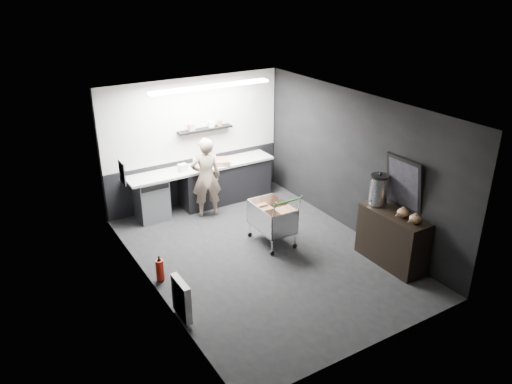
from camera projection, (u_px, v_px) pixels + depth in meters
floor at (263, 255)px, 8.88m from camera, size 5.50×5.50×0.00m
ceiling at (264, 106)px, 7.79m from camera, size 5.50×5.50×0.00m
wall_back at (194, 142)px, 10.48m from camera, size 5.50×0.00×5.50m
wall_front at (381, 260)px, 6.19m from camera, size 5.50×0.00×5.50m
wall_left at (149, 213)px, 7.38m from camera, size 0.00×5.50×5.50m
wall_right at (354, 164)px, 9.28m from camera, size 0.00×5.50×5.50m
kitchen_wall_panel at (193, 119)px, 10.26m from camera, size 3.95×0.02×1.70m
dado_panel at (197, 179)px, 10.81m from camera, size 3.95×0.02×1.00m
floating_shelf at (205, 129)px, 10.37m from camera, size 1.20×0.22×0.04m
wall_clock at (252, 96)px, 10.80m from camera, size 0.20×0.03×0.20m
poster at (122, 173)px, 8.33m from camera, size 0.02×0.30×0.40m
poster_red_band at (122, 169)px, 8.30m from camera, size 0.02×0.22×0.10m
radiator at (181, 299)px, 7.12m from camera, size 0.10×0.50×0.60m
ceiling_strip at (211, 87)px, 9.24m from camera, size 2.40×0.20×0.04m
prep_counter at (209, 184)px, 10.65m from camera, size 3.20×0.61×0.90m
person at (206, 177)px, 10.02m from camera, size 0.69×0.54×1.67m
shopping_cart at (272, 218)px, 9.10m from camera, size 0.58×0.95×1.05m
sideboard at (392, 231)px, 8.45m from camera, size 0.54×1.26×1.89m
fire_extinguisher at (160, 269)px, 8.07m from camera, size 0.13×0.13×0.44m
cardboard_box at (217, 162)px, 10.51m from camera, size 0.61×0.54×0.10m
pink_tub at (198, 163)px, 10.32m from camera, size 0.18×0.18×0.18m
white_container at (183, 168)px, 10.12m from camera, size 0.19×0.16×0.15m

